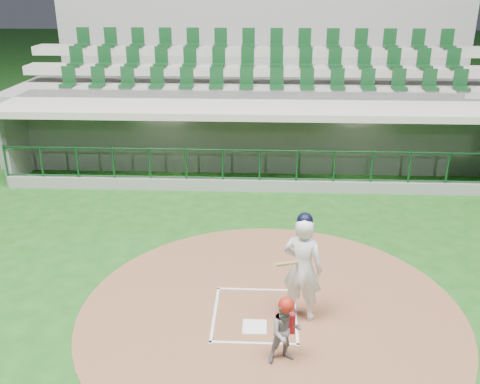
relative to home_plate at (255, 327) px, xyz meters
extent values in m
plane|color=#164814|center=(0.00, 0.70, -0.02)|extent=(120.00, 120.00, 0.00)
cylinder|color=brown|center=(0.30, 0.50, -0.02)|extent=(7.20, 7.20, 0.01)
cube|color=white|center=(0.00, 0.00, 0.00)|extent=(0.43, 0.43, 0.02)
cube|color=white|center=(-0.75, 0.40, 0.00)|extent=(0.05, 1.80, 0.01)
cube|color=white|center=(0.75, 0.40, 0.00)|extent=(0.05, 1.80, 0.01)
cube|color=white|center=(0.00, 1.25, 0.00)|extent=(1.55, 0.05, 0.01)
cube|color=white|center=(0.00, -0.45, 0.00)|extent=(1.55, 0.05, 0.01)
cube|color=gray|center=(0.00, 8.20, -0.57)|extent=(15.00, 3.00, 0.10)
cube|color=gray|center=(0.00, 9.80, 0.83)|extent=(15.00, 0.20, 2.70)
cube|color=#B9B2A4|center=(0.00, 9.68, 1.08)|extent=(13.50, 0.04, 0.90)
cube|color=gray|center=(-7.50, 8.20, 0.83)|extent=(0.20, 3.00, 2.70)
cube|color=#AEA99D|center=(0.00, 7.95, 2.28)|extent=(15.40, 3.50, 0.20)
cube|color=gray|center=(0.00, 6.65, 0.13)|extent=(15.00, 0.15, 0.40)
cube|color=black|center=(0.00, 6.65, 1.70)|extent=(15.00, 0.01, 0.95)
cube|color=brown|center=(0.00, 9.25, -0.30)|extent=(12.75, 0.40, 0.45)
cube|color=white|center=(-3.00, 8.20, 2.15)|extent=(1.30, 0.35, 0.04)
cube|color=white|center=(3.00, 8.20, 2.15)|extent=(1.30, 0.35, 0.04)
imported|color=maroon|center=(-5.52, 8.88, 0.38)|extent=(1.34, 1.07, 1.81)
imported|color=#AF121E|center=(-0.82, 9.07, 0.32)|extent=(1.06, 0.78, 1.68)
imported|color=#B2131D|center=(1.14, 9.09, 0.30)|extent=(0.92, 0.74, 1.65)
imported|color=#A81212|center=(5.28, 9.14, 0.30)|extent=(1.59, 0.86, 1.64)
cube|color=gray|center=(0.00, 11.45, 1.13)|extent=(17.00, 6.50, 2.50)
cube|color=gray|center=(0.00, 9.95, 2.28)|extent=(16.60, 0.95, 0.30)
cube|color=#A19D91|center=(0.00, 10.90, 2.83)|extent=(16.60, 0.95, 0.30)
cube|color=#9B978C|center=(0.00, 11.85, 3.38)|extent=(16.60, 0.95, 0.30)
cube|color=gray|center=(0.00, 14.80, 2.50)|extent=(17.00, 0.25, 5.05)
imported|color=white|center=(0.84, 0.40, 0.99)|extent=(0.86, 0.72, 2.00)
sphere|color=black|center=(0.84, 0.40, 1.93)|extent=(0.28, 0.28, 0.28)
cylinder|color=#AA8E4D|center=(0.59, 0.15, 1.23)|extent=(0.58, 0.79, 0.39)
imported|color=gray|center=(0.51, -0.86, 0.54)|extent=(0.64, 0.56, 1.11)
sphere|color=#A01D11|center=(0.51, -0.86, 1.05)|extent=(0.26, 0.26, 0.26)
cube|color=#A6111A|center=(0.51, -0.71, 0.60)|extent=(0.32, 0.10, 0.35)
camera|label=1|loc=(0.11, -7.98, 5.79)|focal=40.00mm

